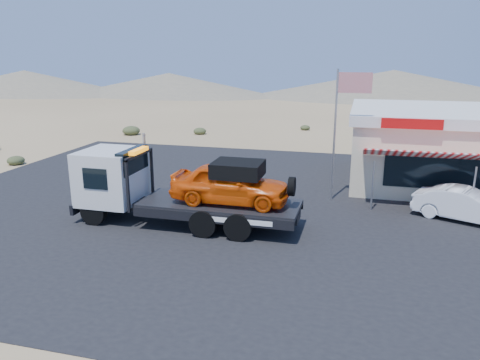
{
  "coord_description": "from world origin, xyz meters",
  "views": [
    {
      "loc": [
        5.89,
        -16.97,
        6.7
      ],
      "look_at": [
        1.05,
        1.44,
        1.5
      ],
      "focal_mm": 35.0,
      "sensor_mm": 36.0,
      "label": 1
    }
  ],
  "objects": [
    {
      "name": "ground",
      "position": [
        0.0,
        0.0,
        0.0
      ],
      "size": [
        120.0,
        120.0,
        0.0
      ],
      "primitive_type": "plane",
      "color": "#8E7651",
      "rests_on": "ground"
    },
    {
      "name": "asphalt_lot",
      "position": [
        2.0,
        3.0,
        0.01
      ],
      "size": [
        32.0,
        24.0,
        0.02
      ],
      "primitive_type": "cube",
      "color": "black",
      "rests_on": "ground"
    },
    {
      "name": "tow_truck",
      "position": [
        -0.95,
        -0.33,
        1.6
      ],
      "size": [
        8.92,
        2.64,
        2.98
      ],
      "color": "black",
      "rests_on": "asphalt_lot"
    },
    {
      "name": "white_sedan",
      "position": [
        10.2,
        2.94,
        0.68
      ],
      "size": [
        4.26,
        2.83,
        1.33
      ],
      "primitive_type": "imported",
      "rotation": [
        0.0,
        0.0,
        1.18
      ],
      "color": "white",
      "rests_on": "asphalt_lot"
    },
    {
      "name": "jerky_store",
      "position": [
        10.5,
        8.97,
        1.99
      ],
      "size": [
        10.4,
        9.97,
        3.9
      ],
      "color": "beige",
      "rests_on": "asphalt_lot"
    },
    {
      "name": "flagpole",
      "position": [
        4.93,
        4.5,
        3.76
      ],
      "size": [
        1.55,
        0.1,
        6.0
      ],
      "color": "#99999E",
      "rests_on": "asphalt_lot"
    },
    {
      "name": "desert_scrub",
      "position": [
        -14.14,
        9.93,
        0.31
      ],
      "size": [
        24.21,
        35.86,
        0.79
      ],
      "color": "#343C20",
      "rests_on": "ground"
    },
    {
      "name": "distant_hills",
      "position": [
        -9.77,
        55.14,
        1.89
      ],
      "size": [
        126.0,
        48.0,
        4.2
      ],
      "color": "#726B59",
      "rests_on": "ground"
    }
  ]
}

